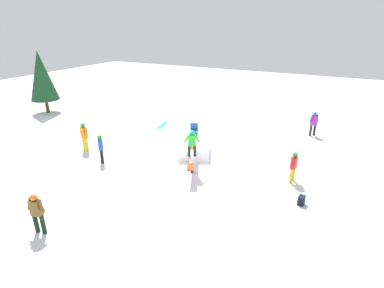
{
  "coord_description": "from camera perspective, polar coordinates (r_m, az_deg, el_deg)",
  "views": [
    {
      "loc": [
        10.58,
        5.41,
        6.25
      ],
      "look_at": [
        0.0,
        0.0,
        1.37
      ],
      "focal_mm": 28.0,
      "sensor_mm": 36.0,
      "label": 1
    }
  ],
  "objects": [
    {
      "name": "main_rider_on_rail",
      "position": [
        12.85,
        0.0,
        -0.05
      ],
      "size": [
        1.34,
        0.94,
        1.22
      ],
      "rotation": [
        0.0,
        0.0,
        0.52
      ],
      "color": "white",
      "rests_on": "rail_feature"
    },
    {
      "name": "folding_chair",
      "position": [
        17.14,
        0.42,
        2.41
      ],
      "size": [
        0.6,
        0.6,
        0.88
      ],
      "rotation": [
        0.0,
        0.0,
        2.06
      ],
      "color": "#3F3F44",
      "rests_on": "ground"
    },
    {
      "name": "backpack_on_snow",
      "position": [
        11.87,
        20.12,
        -10.03
      ],
      "size": [
        0.32,
        0.25,
        0.34
      ],
      "primitive_type": "cube",
      "rotation": [
        0.0,
        0.0,
        3.03
      ],
      "color": "black",
      "rests_on": "ground"
    },
    {
      "name": "bystander_purple",
      "position": [
        18.82,
        22.19,
        3.81
      ],
      "size": [
        0.48,
        0.52,
        1.44
      ],
      "rotation": [
        0.0,
        0.0,
        2.3
      ],
      "color": "black",
      "rests_on": "ground"
    },
    {
      "name": "bystander_blue",
      "position": [
        14.68,
        -16.99,
        -0.61
      ],
      "size": [
        0.48,
        0.52,
        1.38
      ],
      "rotation": [
        0.0,
        0.0,
        3.97
      ],
      "color": "black",
      "rests_on": "ground"
    },
    {
      "name": "snow_kicker_ramp",
      "position": [
        15.05,
        0.42,
        -1.1
      ],
      "size": [
        2.25,
        2.1,
        0.54
      ],
      "primitive_type": "cube",
      "rotation": [
        0.0,
        0.0,
        0.42
      ],
      "color": "white",
      "rests_on": "ground"
    },
    {
      "name": "bystander_brown",
      "position": [
        10.66,
        -27.47,
        -11.34
      ],
      "size": [
        0.27,
        0.64,
        1.41
      ],
      "rotation": [
        0.0,
        0.0,
        4.94
      ],
      "color": "black",
      "rests_on": "ground"
    },
    {
      "name": "pine_tree_near",
      "position": [
        24.18,
        -26.75,
        11.52
      ],
      "size": [
        1.94,
        1.94,
        4.42
      ],
      "color": "#4C331E",
      "rests_on": "ground"
    },
    {
      "name": "loose_snowboard_cyan",
      "position": [
        19.57,
        -5.67,
        3.61
      ],
      "size": [
        1.5,
        0.59,
        0.02
      ],
      "primitive_type": "cube",
      "rotation": [
        0.0,
        0.0,
        3.36
      ],
      "color": "#25B3CF",
      "rests_on": "ground"
    },
    {
      "name": "rail_feature",
      "position": [
        13.14,
        0.0,
        -2.89
      ],
      "size": [
        2.38,
        1.25,
        0.77
      ],
      "rotation": [
        0.0,
        0.0,
        0.42
      ],
      "color": "black",
      "rests_on": "ground"
    },
    {
      "name": "loose_snowboard_white",
      "position": [
        10.89,
        8.31,
        -12.9
      ],
      "size": [
        0.83,
        1.27,
        0.02
      ],
      "primitive_type": "cube",
      "rotation": [
        0.0,
        0.0,
        1.1
      ],
      "color": "white",
      "rests_on": "ground"
    },
    {
      "name": "bystander_orange",
      "position": [
        16.25,
        -19.84,
        1.54
      ],
      "size": [
        0.29,
        0.64,
        1.52
      ],
      "rotation": [
        0.0,
        0.0,
        1.32
      ],
      "color": "gold",
      "rests_on": "ground"
    },
    {
      "name": "bystander_red",
      "position": [
        13.03,
        18.79,
        -3.88
      ],
      "size": [
        0.61,
        0.25,
        1.35
      ],
      "rotation": [
        0.0,
        0.0,
        6.08
      ],
      "color": "gold",
      "rests_on": "ground"
    },
    {
      "name": "ground_plane",
      "position": [
        13.43,
        0.0,
        -5.43
      ],
      "size": [
        60.0,
        60.0,
        0.0
      ],
      "primitive_type": "plane",
      "color": "white"
    }
  ]
}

